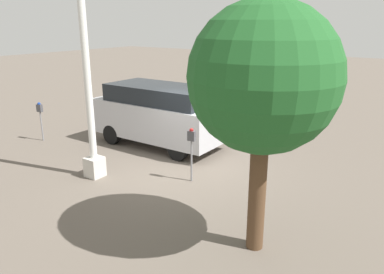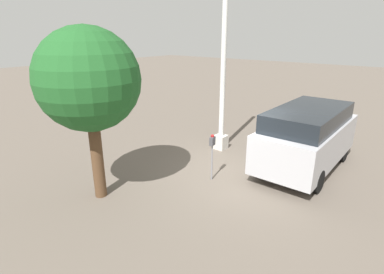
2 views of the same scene
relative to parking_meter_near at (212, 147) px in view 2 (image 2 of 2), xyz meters
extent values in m
plane|color=#60564C|center=(0.68, -0.35, -1.08)|extent=(80.00, 80.00, 0.00)
cylinder|color=gray|center=(0.00, 0.00, -0.52)|extent=(0.05, 0.05, 1.13)
cube|color=#47474C|center=(0.00, 0.00, 0.18)|extent=(0.21, 0.14, 0.26)
sphere|color=maroon|center=(0.00, 0.00, 0.33)|extent=(0.11, 0.11, 0.11)
cylinder|color=gray|center=(6.40, 0.11, -0.56)|extent=(0.05, 0.05, 1.05)
cube|color=#47474C|center=(6.40, 0.11, 0.10)|extent=(0.21, 0.14, 0.26)
sphere|color=navy|center=(6.40, 0.11, 0.25)|extent=(0.11, 0.11, 0.11)
cube|color=beige|center=(2.36, 1.26, -0.81)|extent=(0.44, 0.44, 0.55)
cylinder|color=silver|center=(2.36, 1.26, 2.37)|extent=(0.19, 0.19, 5.81)
cube|color=#B2B2B7|center=(2.67, -1.89, -0.16)|extent=(4.58, 1.93, 1.18)
cube|color=black|center=(2.55, -1.89, 0.71)|extent=(3.66, 1.78, 0.56)
cube|color=orange|center=(4.90, -1.26, -0.60)|extent=(0.08, 0.12, 0.20)
cylinder|color=black|center=(4.08, -1.04, -0.75)|extent=(0.68, 0.23, 0.67)
cylinder|color=black|center=(4.09, -2.73, -0.75)|extent=(0.68, 0.23, 0.67)
cylinder|color=black|center=(1.25, -1.06, -0.75)|extent=(0.68, 0.23, 0.67)
cylinder|color=black|center=(1.25, -2.74, -0.75)|extent=(0.68, 0.23, 0.67)
cylinder|color=#513823|center=(-2.72, 1.82, 0.07)|extent=(0.32, 0.32, 2.30)
sphere|color=#1E5623|center=(-2.72, 1.82, 2.12)|extent=(2.57, 2.57, 2.57)
camera|label=1|loc=(-5.27, 7.56, 3.01)|focal=35.00mm
camera|label=2|loc=(-6.82, -4.78, 3.18)|focal=28.00mm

